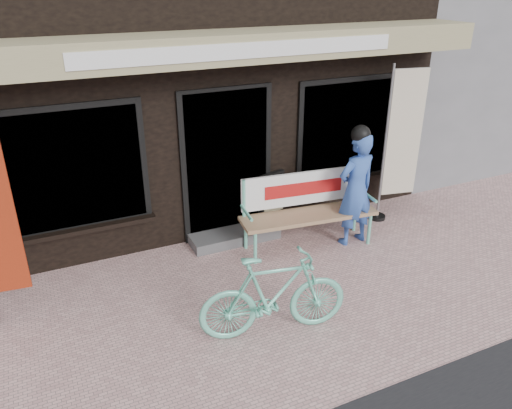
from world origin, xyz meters
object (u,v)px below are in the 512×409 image
nobori_cream (400,142)px  bench (306,204)px  bicycle (274,295)px  menu_stand (272,200)px  person (356,187)px

nobori_cream → bench: bearing=-163.7°
bicycle → nobori_cream: (2.99, 1.75, 0.77)m
bicycle → bench: bearing=-28.4°
bench → nobori_cream: size_ratio=0.82×
bench → menu_stand: size_ratio=2.21×
person → menu_stand: bearing=127.6°
bicycle → menu_stand: (1.08, 2.23, -0.02)m
bench → bicycle: 2.06m
bicycle → menu_stand: size_ratio=1.80×
person → nobori_cream: size_ratio=0.72×
nobori_cream → menu_stand: nobori_cream is taller
bicycle → nobori_cream: 3.54m
nobori_cream → menu_stand: bearing=176.8°
bench → person: person is taller
bicycle → nobori_cream: nobori_cream is taller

